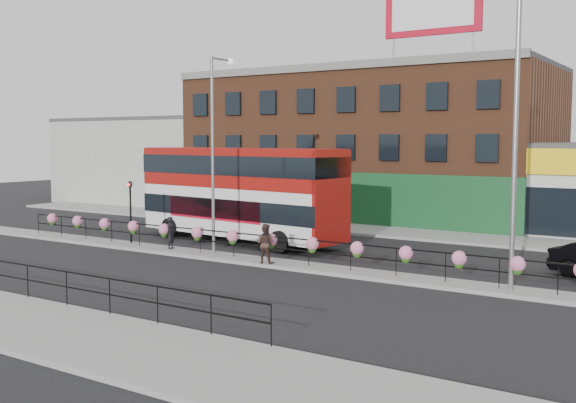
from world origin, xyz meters
The scene contains 17 objects.
ground centered at (0.00, 0.00, 0.00)m, with size 120.00×120.00×0.00m, color black.
south_pavement centered at (0.00, -12.00, 0.07)m, with size 60.00×4.00×0.15m, color gray.
north_pavement centered at (0.00, 12.00, 0.07)m, with size 60.00×4.00×0.15m, color gray.
median centered at (0.00, 0.00, 0.07)m, with size 60.00×1.60×0.15m, color gray.
yellow_line_inner centered at (0.00, -9.70, 0.01)m, with size 60.00×0.10×0.01m, color gold.
yellow_line_outer centered at (0.00, -9.88, 0.01)m, with size 60.00×0.10×0.01m, color gold.
brick_building centered at (-4.00, 19.96, 5.13)m, with size 25.00×12.21×10.30m.
warehouse_west centered at (-24.25, 20.00, 3.65)m, with size 15.50×12.00×7.30m.
billboard centered at (2.50, 14.99, 13.18)m, with size 6.00×0.29×4.40m.
median_railing centered at (0.00, 0.00, 1.05)m, with size 30.04×0.56×1.23m.
south_railing centered at (-2.00, -10.10, 0.96)m, with size 20.04×0.05×1.12m.
double_decker_bus centered at (-3.99, 4.44, 3.09)m, with size 12.68×4.37×5.03m.
pedestrian_a centered at (-4.97, 0.15, 0.94)m, with size 0.55×0.67×1.57m, color black.
pedestrian_b centered at (1.12, -0.53, 1.01)m, with size 0.92×0.77×1.72m, color #3D2823.
lamp_column_west centered at (-2.35, 0.43, 5.59)m, with size 0.33×1.61×9.18m.
lamp_column_east centered at (11.43, 0.24, 6.78)m, with size 0.40×1.96×11.19m.
traffic_light_median centered at (-8.00, 0.39, 2.47)m, with size 0.15×0.28×3.65m.
Camera 1 is at (17.61, -24.09, 5.47)m, focal length 42.00 mm.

